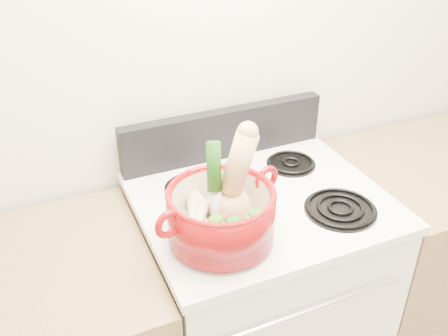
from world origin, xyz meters
name	(u,v)px	position (x,y,z in m)	size (l,w,h in m)	color
wall_back	(218,59)	(0.00, 1.75, 1.30)	(3.50, 0.02, 2.60)	silver
stove_body	(256,306)	(0.00, 1.40, 0.46)	(0.76, 0.65, 0.92)	white
cooktop	(261,202)	(0.00, 1.40, 0.93)	(0.78, 0.67, 0.03)	white
control_backsplash	(224,133)	(0.00, 1.70, 1.04)	(0.76, 0.05, 0.18)	black
oven_handle	(314,309)	(0.00, 1.06, 0.78)	(0.02, 0.02, 0.60)	silver
burner_front_left	(228,240)	(-0.19, 1.24, 0.96)	(0.22, 0.22, 0.02)	black
burner_front_right	(340,208)	(0.19, 1.24, 0.96)	(0.22, 0.22, 0.02)	black
burner_back_left	(191,187)	(-0.19, 1.54, 0.96)	(0.17, 0.17, 0.02)	black
burner_back_right	(291,163)	(0.19, 1.54, 0.96)	(0.17, 0.17, 0.02)	black
dutch_oven	(221,215)	(-0.20, 1.26, 1.04)	(0.30, 0.30, 0.15)	maroon
pot_handle_left	(169,224)	(-0.37, 1.21, 1.09)	(0.08, 0.08, 0.02)	maroon
pot_handle_right	(266,179)	(-0.04, 1.30, 1.09)	(0.08, 0.08, 0.02)	maroon
squash	(232,178)	(-0.16, 1.28, 1.13)	(0.11, 0.11, 0.27)	tan
leek	(216,184)	(-0.21, 1.29, 1.13)	(0.04, 0.04, 0.26)	beige
ginger	(216,204)	(-0.19, 1.34, 1.02)	(0.08, 0.06, 0.04)	tan
parsnip_0	(203,218)	(-0.25, 1.29, 1.02)	(0.04, 0.04, 0.21)	beige
parsnip_1	(195,222)	(-0.28, 1.27, 1.03)	(0.04, 0.04, 0.20)	beige
parsnip_2	(207,206)	(-0.22, 1.32, 1.03)	(0.04, 0.04, 0.17)	#EEE7C1
parsnip_3	(197,224)	(-0.28, 1.25, 1.04)	(0.04, 0.04, 0.16)	beige
carrot_0	(232,233)	(-0.20, 1.20, 1.02)	(0.03, 0.03, 0.15)	#B83809
carrot_1	(205,232)	(-0.26, 1.23, 1.02)	(0.03, 0.03, 0.14)	#C44609
carrot_2	(238,226)	(-0.18, 1.21, 1.03)	(0.03, 0.03, 0.16)	#CE3D0A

